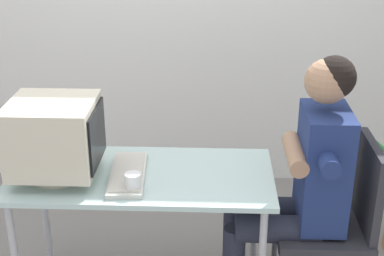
{
  "coord_description": "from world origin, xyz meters",
  "views": [
    {
      "loc": [
        0.35,
        -2.47,
        2.04
      ],
      "look_at": [
        0.25,
        0.0,
        0.98
      ],
      "focal_mm": 52.73,
      "sensor_mm": 36.0,
      "label": 1
    }
  ],
  "objects_px": {
    "desk_mug": "(133,183)",
    "person_seated": "(300,177)",
    "desk": "(142,185)",
    "office_chair": "(336,217)",
    "crt_monitor": "(55,136)",
    "keyboard": "(128,174)"
  },
  "relations": [
    {
      "from": "desk",
      "to": "office_chair",
      "type": "height_order",
      "value": "office_chair"
    },
    {
      "from": "person_seated",
      "to": "crt_monitor",
      "type": "bearing_deg",
      "value": -178.12
    },
    {
      "from": "desk",
      "to": "office_chair",
      "type": "bearing_deg",
      "value": -0.5
    },
    {
      "from": "person_seated",
      "to": "desk_mug",
      "type": "relative_size",
      "value": 14.03
    },
    {
      "from": "desk",
      "to": "office_chair",
      "type": "relative_size",
      "value": 1.43
    },
    {
      "from": "desk_mug",
      "to": "desk",
      "type": "bearing_deg",
      "value": 85.79
    },
    {
      "from": "keyboard",
      "to": "desk_mug",
      "type": "bearing_deg",
      "value": -72.12
    },
    {
      "from": "keyboard",
      "to": "person_seated",
      "type": "relative_size",
      "value": 0.35
    },
    {
      "from": "desk",
      "to": "crt_monitor",
      "type": "relative_size",
      "value": 3.16
    },
    {
      "from": "crt_monitor",
      "to": "office_chair",
      "type": "xyz_separation_m",
      "value": [
        1.38,
        0.04,
        -0.44
      ]
    },
    {
      "from": "desk_mug",
      "to": "person_seated",
      "type": "bearing_deg",
      "value": 12.32
    },
    {
      "from": "person_seated",
      "to": "keyboard",
      "type": "bearing_deg",
      "value": -178.27
    },
    {
      "from": "desk",
      "to": "crt_monitor",
      "type": "distance_m",
      "value": 0.49
    },
    {
      "from": "office_chair",
      "to": "desk_mug",
      "type": "distance_m",
      "value": 1.04
    },
    {
      "from": "office_chair",
      "to": "desk_mug",
      "type": "xyz_separation_m",
      "value": [
        -0.99,
        -0.17,
        0.27
      ]
    },
    {
      "from": "office_chair",
      "to": "person_seated",
      "type": "distance_m",
      "value": 0.3
    },
    {
      "from": "desk",
      "to": "person_seated",
      "type": "height_order",
      "value": "person_seated"
    },
    {
      "from": "keyboard",
      "to": "office_chair",
      "type": "bearing_deg",
      "value": 1.4
    },
    {
      "from": "keyboard",
      "to": "desk_mug",
      "type": "relative_size",
      "value": 4.84
    },
    {
      "from": "desk",
      "to": "person_seated",
      "type": "relative_size",
      "value": 0.97
    },
    {
      "from": "office_chair",
      "to": "desk_mug",
      "type": "bearing_deg",
      "value": -170.06
    },
    {
      "from": "office_chair",
      "to": "person_seated",
      "type": "bearing_deg",
      "value": 180.0
    }
  ]
}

